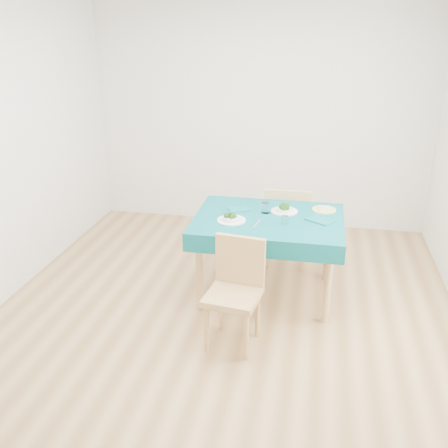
% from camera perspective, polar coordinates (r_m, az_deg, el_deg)
% --- Properties ---
extents(room_shell, '(4.02, 4.52, 2.73)m').
position_cam_1_polar(room_shell, '(3.86, -0.00, 6.87)').
color(room_shell, olive).
rests_on(room_shell, ground).
extents(table, '(1.30, 0.99, 0.76)m').
position_cam_1_polar(table, '(4.57, 4.96, -3.72)').
color(table, '#085258').
rests_on(table, ground).
extents(chair_near, '(0.45, 0.48, 0.99)m').
position_cam_1_polar(chair_near, '(3.80, 1.02, -7.38)').
color(chair_near, tan).
rests_on(chair_near, ground).
extents(chair_far, '(0.46, 0.50, 1.14)m').
position_cam_1_polar(chair_far, '(5.16, 7.31, 1.54)').
color(chair_far, tan).
rests_on(chair_far, ground).
extents(bowl_near, '(0.25, 0.25, 0.08)m').
position_cam_1_polar(bowl_near, '(4.32, 0.86, 0.82)').
color(bowl_near, white).
rests_on(bowl_near, table).
extents(bowl_far, '(0.24, 0.24, 0.07)m').
position_cam_1_polar(bowl_far, '(4.56, 6.93, 1.82)').
color(bowl_far, white).
rests_on(bowl_far, table).
extents(fork_near, '(0.08, 0.20, 0.00)m').
position_cam_1_polar(fork_near, '(4.32, -0.28, 0.34)').
color(fork_near, silver).
rests_on(fork_near, table).
extents(knife_near, '(0.05, 0.20, 0.00)m').
position_cam_1_polar(knife_near, '(4.28, 3.79, 0.04)').
color(knife_near, silver).
rests_on(knife_near, table).
extents(fork_far, '(0.04, 0.17, 0.00)m').
position_cam_1_polar(fork_far, '(4.57, 6.81, 1.39)').
color(fork_far, silver).
rests_on(fork_far, table).
extents(knife_far, '(0.08, 0.21, 0.00)m').
position_cam_1_polar(knife_far, '(4.46, 10.35, 0.68)').
color(knife_far, silver).
rests_on(knife_far, table).
extents(napkin_near, '(0.22, 0.20, 0.01)m').
position_cam_1_polar(napkin_near, '(4.59, 1.70, 1.69)').
color(napkin_near, '#0B5C61').
rests_on(napkin_near, table).
extents(napkin_far, '(0.27, 0.25, 0.01)m').
position_cam_1_polar(napkin_far, '(4.41, 10.92, 0.44)').
color(napkin_far, '#0B5C61').
rests_on(napkin_far, table).
extents(tumbler_center, '(0.07, 0.07, 0.10)m').
position_cam_1_polar(tumbler_center, '(4.52, 4.75, 1.85)').
color(tumbler_center, white).
rests_on(tumbler_center, table).
extents(tumbler_side, '(0.06, 0.06, 0.08)m').
position_cam_1_polar(tumbler_side, '(4.26, 6.96, 0.41)').
color(tumbler_side, white).
rests_on(tumbler_side, table).
extents(side_plate, '(0.22, 0.22, 0.01)m').
position_cam_1_polar(side_plate, '(4.67, 11.37, 1.61)').
color(side_plate, '#CAD266').
rests_on(side_plate, table).
extents(bread_slice, '(0.13, 0.13, 0.02)m').
position_cam_1_polar(bread_slice, '(4.66, 11.38, 1.77)').
color(bread_slice, beige).
rests_on(bread_slice, side_plate).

